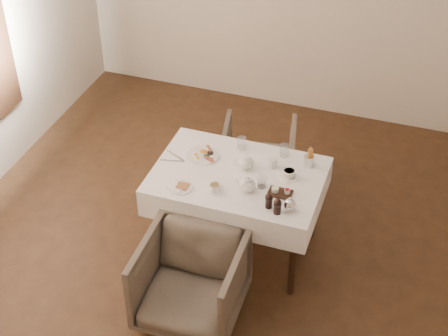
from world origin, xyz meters
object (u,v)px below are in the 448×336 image
at_px(teapot_centre, 246,162).
at_px(armchair_far, 259,156).
at_px(armchair_near, 191,281).
at_px(breakfast_plate, 203,155).
at_px(table, 238,186).

bearing_deg(teapot_centre, armchair_far, 81.41).
height_order(armchair_near, breakfast_plate, breakfast_plate).
height_order(armchair_near, armchair_far, armchair_near).
relative_size(table, breakfast_plate, 5.05).
height_order(armchair_near, teapot_centre, teapot_centre).
relative_size(armchair_near, armchair_far, 1.12).
bearing_deg(teapot_centre, breakfast_plate, 155.22).
bearing_deg(table, breakfast_plate, 157.80).
bearing_deg(table, teapot_centre, 68.65).
height_order(table, breakfast_plate, breakfast_plate).
xyz_separation_m(armchair_near, armchair_far, (0.01, 1.64, -0.04)).
bearing_deg(armchair_near, breakfast_plate, 103.05).
relative_size(table, armchair_far, 1.96).
bearing_deg(armchair_near, armchair_far, 88.20).
relative_size(armchair_near, teapot_centre, 4.56).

